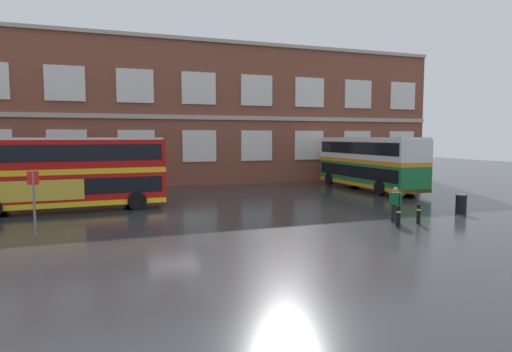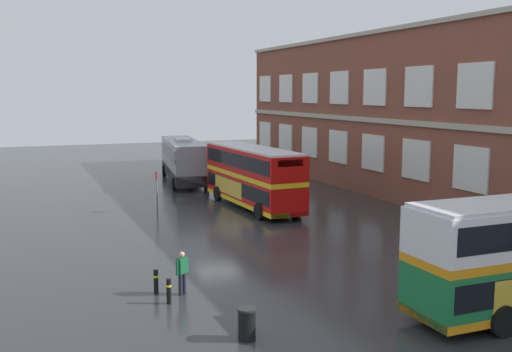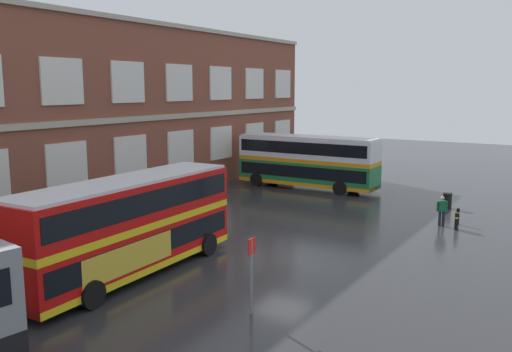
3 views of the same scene
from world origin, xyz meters
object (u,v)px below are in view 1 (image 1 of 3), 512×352
double_decker_near (62,172)px  safety_bollard_west (419,214)px  station_litter_bin (461,204)px  safety_bollard_east (399,216)px  double_decker_middle (369,162)px  waiting_passenger (395,203)px  bus_stand_flag (34,197)px

double_decker_near → safety_bollard_west: double_decker_near is taller
station_litter_bin → safety_bollard_east: bearing=-162.4°
double_decker_near → double_decker_middle: same height
double_decker_middle → waiting_passenger: size_ratio=6.47×
double_decker_middle → bus_stand_flag: (-22.39, -9.09, -0.51)m
double_decker_middle → waiting_passenger: (-6.43, -11.72, -1.22)m
station_litter_bin → safety_bollard_east: size_ratio=1.08×
double_decker_near → safety_bollard_east: (14.81, -9.96, -1.66)m
bus_stand_flag → station_litter_bin: bearing=-5.1°
double_decker_near → waiting_passenger: bearing=-30.6°
safety_bollard_west → safety_bollard_east: size_ratio=1.00×
double_decker_middle → double_decker_near: bearing=-173.0°
bus_stand_flag → station_litter_bin: 20.92m
station_litter_bin → safety_bollard_east: 5.61m
bus_stand_flag → safety_bollard_west: 17.12m
double_decker_near → safety_bollard_east: double_decker_near is taller
bus_stand_flag → station_litter_bin: size_ratio=2.62×
waiting_passenger → bus_stand_flag: (-15.96, 2.63, 0.70)m
waiting_passenger → safety_bollard_west: size_ratio=1.79×
bus_stand_flag → safety_bollard_west: bus_stand_flag is taller
safety_bollard_west → station_litter_bin: bearing=20.3°
safety_bollard_east → bus_stand_flag: bearing=167.1°
safety_bollard_east → double_decker_near: bearing=146.1°
double_decker_middle → waiting_passenger: bearing=-118.8°
double_decker_middle → bus_stand_flag: double_decker_middle is taller
station_litter_bin → safety_bollard_west: (-4.06, -1.50, -0.03)m
station_litter_bin → safety_bollard_east: (-5.35, -1.69, -0.03)m
double_decker_middle → station_litter_bin: bearing=-98.2°
double_decker_near → bus_stand_flag: size_ratio=4.11×
double_decker_near → station_litter_bin: size_ratio=10.77×
station_litter_bin → safety_bollard_west: size_ratio=1.08×
waiting_passenger → station_litter_bin: size_ratio=1.65×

